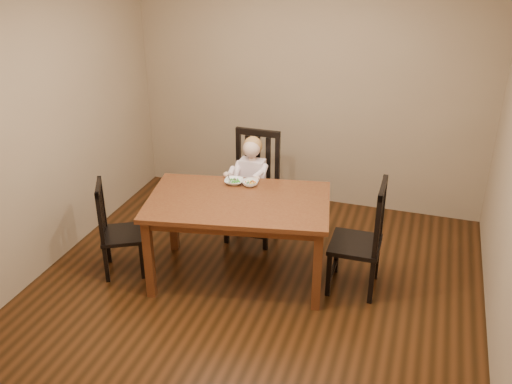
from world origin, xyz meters
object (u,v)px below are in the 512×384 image
(chair_child, at_px, (254,188))
(chair_right, at_px, (362,240))
(dining_table, at_px, (238,209))
(chair_left, at_px, (117,230))
(bowl_peas, at_px, (234,182))
(bowl_veg, at_px, (250,183))
(toddler, at_px, (252,178))

(chair_child, relative_size, chair_right, 1.07)
(dining_table, distance_m, chair_left, 1.17)
(chair_right, bearing_deg, bowl_peas, 82.57)
(chair_left, height_order, bowl_peas, chair_left)
(bowl_veg, bearing_deg, dining_table, -91.10)
(chair_child, bearing_deg, chair_right, 152.37)
(dining_table, relative_size, bowl_veg, 11.46)
(chair_right, height_order, toddler, chair_right)
(chair_right, height_order, bowl_peas, chair_right)
(chair_right, bearing_deg, toddler, 63.95)
(chair_child, relative_size, bowl_peas, 6.55)
(chair_left, height_order, bowl_veg, chair_left)
(toddler, bearing_deg, chair_child, -90.00)
(chair_right, bearing_deg, chair_left, 100.20)
(dining_table, distance_m, chair_right, 1.12)
(chair_child, bearing_deg, bowl_peas, 86.14)
(dining_table, xyz_separation_m, bowl_peas, (-0.15, 0.31, 0.11))
(bowl_veg, bearing_deg, chair_left, -152.82)
(chair_child, distance_m, chair_right, 1.37)
(chair_left, relative_size, toddler, 1.62)
(dining_table, height_order, bowl_veg, bowl_veg)
(dining_table, distance_m, toddler, 0.74)
(chair_child, bearing_deg, bowl_veg, 104.61)
(chair_left, xyz_separation_m, bowl_peas, (0.96, 0.57, 0.38))
(dining_table, bearing_deg, bowl_veg, 88.90)
(chair_child, bearing_deg, dining_table, 98.59)
(chair_right, distance_m, bowl_peas, 1.29)
(bowl_peas, xyz_separation_m, bowl_veg, (0.16, 0.01, 0.00))
(chair_right, distance_m, bowl_veg, 1.14)
(chair_child, relative_size, bowl_veg, 7.39)
(chair_child, distance_m, bowl_veg, 0.57)
(chair_left, distance_m, toddler, 1.43)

